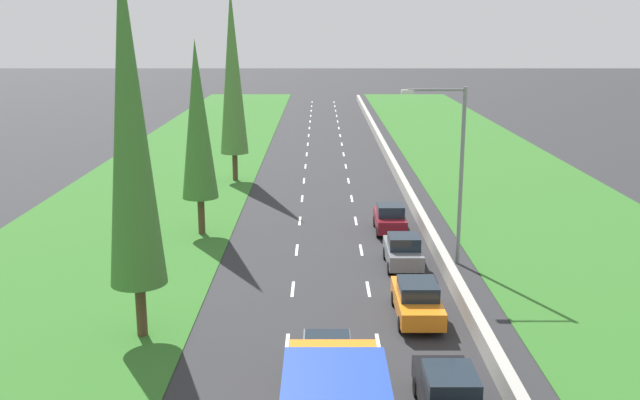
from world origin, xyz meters
TOP-DOWN VIEW (x-y plane):
  - ground_plane at (0.00, 60.00)m, footprint 300.00×300.00m
  - grass_verge_left at (-12.65, 60.00)m, footprint 14.00×140.00m
  - grass_verge_right at (14.35, 60.00)m, footprint 14.00×140.00m
  - median_barrier at (5.70, 60.00)m, footprint 0.44×120.00m
  - lane_markings at (0.00, 60.00)m, footprint 3.64×116.00m
  - black_sedan_right_lane at (3.50, 21.67)m, footprint 1.82×4.50m
  - orange_sedan_right_lane at (3.54, 29.61)m, footprint 1.82×4.50m
  - grey_hatchback_right_lane at (3.70, 36.20)m, footprint 1.74×3.90m
  - grey_hatchback_centre_lane at (-0.24, 24.02)m, footprint 1.74×3.90m
  - maroon_hatchback_right_lane at (3.63, 42.54)m, footprint 1.74×3.90m
  - poplar_tree_second at (-7.48, 27.85)m, footprint 2.17×2.17m
  - poplar_tree_third at (-7.41, 42.15)m, footprint 2.08×2.08m
  - poplar_tree_fourth at (-7.15, 57.15)m, footprint 2.17×2.17m
  - street_light_mast at (6.21, 36.77)m, footprint 3.20×0.28m

SIDE VIEW (x-z plane):
  - ground_plane at x=0.00m, z-range 0.00..0.00m
  - lane_markings at x=0.00m, z-range 0.00..0.01m
  - grass_verge_left at x=-12.65m, z-range 0.00..0.04m
  - grass_verge_right at x=14.35m, z-range 0.00..0.04m
  - median_barrier at x=5.70m, z-range 0.00..0.85m
  - black_sedan_right_lane at x=3.50m, z-range -0.01..1.63m
  - orange_sedan_right_lane at x=3.54m, z-range -0.01..1.63m
  - grey_hatchback_right_lane at x=3.70m, z-range -0.02..1.70m
  - grey_hatchback_centre_lane at x=-0.24m, z-range -0.02..1.70m
  - maroon_hatchback_right_lane at x=3.63m, z-range -0.02..1.70m
  - street_light_mast at x=6.21m, z-range 0.73..9.73m
  - poplar_tree_third at x=-7.41m, z-range 1.05..12.26m
  - poplar_tree_fourth at x=-7.15m, z-range 1.05..15.83m
  - poplar_tree_second at x=-7.48m, z-range 1.05..15.84m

